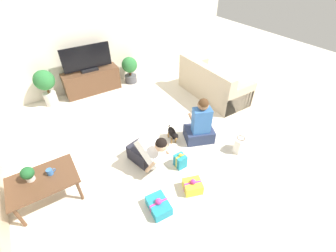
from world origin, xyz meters
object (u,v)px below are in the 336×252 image
at_px(sofa_right, 212,84).
at_px(gift_box_a, 180,161).
at_px(coffee_table, 43,182).
at_px(gift_box_c, 193,186).
at_px(person_kneeling, 149,151).
at_px(potted_plant_back_left, 46,84).
at_px(dog, 173,134).
at_px(tv, 87,60).
at_px(person_sitting, 200,126).
at_px(gift_box_b, 159,205).
at_px(gift_bag_a, 239,145).
at_px(tv_console, 92,81).
at_px(potted_plant_back_right, 130,68).
at_px(tabletop_plant, 28,174).
at_px(mug, 50,172).

xyz_separation_m(sofa_right, gift_box_a, (-1.96, -1.47, -0.18)).
height_order(coffee_table, gift_box_c, coffee_table).
bearing_deg(person_kneeling, potted_plant_back_left, 94.12).
bearing_deg(potted_plant_back_left, gift_box_a, -65.59).
bearing_deg(dog, gift_box_a, -97.79).
height_order(coffee_table, tv, tv).
distance_m(potted_plant_back_left, gift_box_c, 3.93).
xyz_separation_m(person_kneeling, gift_box_c, (0.32, -0.77, -0.25)).
bearing_deg(gift_box_c, person_sitting, 46.67).
distance_m(gift_box_b, gift_bag_a, 1.83).
xyz_separation_m(tv_console, potted_plant_back_left, (-1.02, -0.05, 0.23)).
relative_size(potted_plant_back_right, person_sitting, 0.74).
relative_size(person_sitting, gift_box_c, 2.86).
bearing_deg(sofa_right, tv, 53.52).
xyz_separation_m(sofa_right, gift_bag_a, (-0.86, -1.74, -0.16)).
bearing_deg(gift_box_b, potted_plant_back_right, 70.49).
height_order(tv, potted_plant_back_left, tv).
distance_m(sofa_right, tv, 3.01).
relative_size(gift_box_a, tabletop_plant, 1.29).
distance_m(potted_plant_back_left, person_kneeling, 3.08).
bearing_deg(gift_box_b, potted_plant_back_left, 101.23).
relative_size(sofa_right, dog, 3.97).
relative_size(potted_plant_back_left, gift_box_a, 2.91).
relative_size(sofa_right, mug, 14.64).
relative_size(potted_plant_back_left, dog, 1.89).
bearing_deg(mug, tabletop_plant, 170.84).
bearing_deg(gift_bag_a, person_kneeling, 160.55).
height_order(tv_console, mug, tv_console).
xyz_separation_m(tv, person_sitting, (1.11, -2.88, -0.49)).
relative_size(potted_plant_back_left, gift_bag_a, 2.71).
bearing_deg(person_sitting, tv, -47.19).
relative_size(person_sitting, mug, 7.81).
relative_size(gift_box_a, gift_bag_a, 0.93).
height_order(dog, gift_box_c, dog).
bearing_deg(dog, sofa_right, 41.24).
relative_size(tv, dog, 2.56).
bearing_deg(potted_plant_back_right, coffee_table, -133.45).
distance_m(tv_console, dog, 2.73).
bearing_deg(gift_box_c, person_kneeling, 112.29).
bearing_deg(gift_box_c, potted_plant_back_right, 79.11).
bearing_deg(mug, gift_box_b, -42.33).
xyz_separation_m(tv, person_kneeling, (-0.01, -2.96, -0.49)).
bearing_deg(gift_box_c, sofa_right, 43.48).
height_order(tv_console, dog, tv_console).
xyz_separation_m(potted_plant_back_left, person_sitting, (2.12, -2.83, -0.18)).
bearing_deg(tabletop_plant, tv, 58.20).
distance_m(coffee_table, person_kneeling, 1.54).
xyz_separation_m(dog, gift_bag_a, (0.87, -0.85, -0.04)).
xyz_separation_m(tv_console, tabletop_plant, (-1.65, -2.66, 0.29)).
relative_size(sofa_right, gift_box_a, 6.11).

